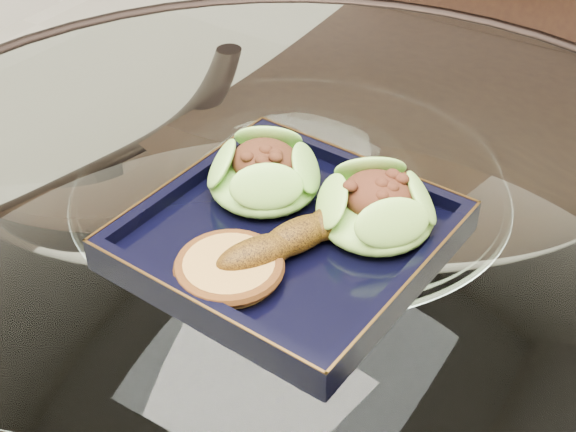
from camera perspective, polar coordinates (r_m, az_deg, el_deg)
The scene contains 7 objects.
dining_table at distance 0.93m, azimuth 0.14°, elevation -8.16°, with size 1.13×1.13×0.77m.
dining_chair at distance 1.35m, azimuth 9.16°, elevation 4.76°, with size 0.43×0.43×0.96m.
navy_plate at distance 0.77m, azimuth 0.00°, elevation -1.75°, with size 0.27×0.27×0.02m, color black.
lettuce_wrap_left at distance 0.81m, azimuth -1.72°, elevation 2.83°, with size 0.11×0.11×0.04m, color #56A12E.
lettuce_wrap_right at distance 0.76m, azimuth 6.25°, elevation 0.39°, with size 0.11×0.11×0.04m, color #5F992C.
roasted_plantain at distance 0.74m, azimuth 0.67°, elevation -1.41°, with size 0.16×0.03×0.03m, color #593709.
crumb_patty at distance 0.72m, azimuth -4.20°, elevation -3.78°, with size 0.09×0.09×0.02m, color #B9883D.
Camera 1 is at (0.34, -0.54, 1.27)m, focal length 50.00 mm.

